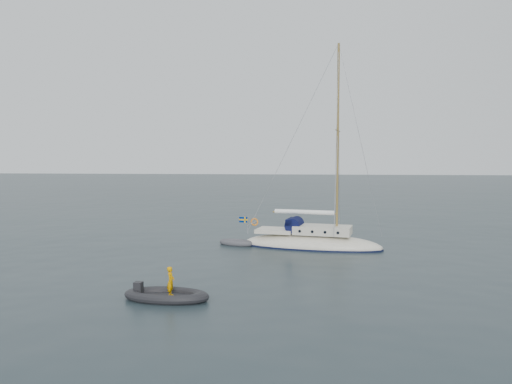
# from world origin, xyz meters

# --- Properties ---
(ground) EXTENTS (300.00, 300.00, 0.00)m
(ground) POSITION_xyz_m (0.00, 0.00, 0.00)
(ground) COLOR black
(ground) RESTS_ON ground
(sailboat) EXTENTS (9.44, 2.83, 13.45)m
(sailboat) POSITION_xyz_m (1.84, 2.45, 1.02)
(sailboat) COLOR white
(sailboat) RESTS_ON ground
(dinghy) EXTENTS (2.48, 1.12, 0.36)m
(dinghy) POSITION_xyz_m (-3.16, 2.85, 0.16)
(dinghy) COLOR #505056
(dinghy) RESTS_ON ground
(rib) EXTENTS (3.57, 1.62, 1.39)m
(rib) POSITION_xyz_m (-3.96, -10.22, 0.22)
(rib) COLOR black
(rib) RESTS_ON ground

